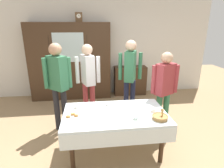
# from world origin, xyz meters

# --- Properties ---
(ground_plane) EXTENTS (12.00, 12.00, 0.00)m
(ground_plane) POSITION_xyz_m (0.00, 0.00, 0.00)
(ground_plane) COLOR #997A56
(ground_plane) RESTS_ON ground
(back_wall) EXTENTS (6.40, 0.10, 2.70)m
(back_wall) POSITION_xyz_m (0.00, 2.65, 1.35)
(back_wall) COLOR silver
(back_wall) RESTS_ON ground
(dining_table) EXTENTS (1.62, 0.96, 0.72)m
(dining_table) POSITION_xyz_m (0.00, -0.23, 0.62)
(dining_table) COLOR #3D2819
(dining_table) RESTS_ON ground
(wall_cabinet) EXTENTS (2.19, 0.46, 2.10)m
(wall_cabinet) POSITION_xyz_m (-0.90, 2.35, 1.05)
(wall_cabinet) COLOR #3D2819
(wall_cabinet) RESTS_ON ground
(mantel_clock) EXTENTS (0.18, 0.11, 0.24)m
(mantel_clock) POSITION_xyz_m (-0.60, 2.35, 2.22)
(mantel_clock) COLOR brown
(mantel_clock) RESTS_ON wall_cabinet
(bookshelf_low) EXTENTS (0.94, 0.35, 0.86)m
(bookshelf_low) POSITION_xyz_m (0.82, 2.41, 0.43)
(bookshelf_low) COLOR #3D2819
(bookshelf_low) RESTS_ON ground
(book_stack) EXTENTS (0.15, 0.21, 0.07)m
(book_stack) POSITION_xyz_m (0.82, 2.41, 0.89)
(book_stack) COLOR #B29333
(book_stack) RESTS_ON bookshelf_low
(tea_cup_mid_right) EXTENTS (0.13, 0.13, 0.06)m
(tea_cup_mid_right) POSITION_xyz_m (0.28, -0.43, 0.75)
(tea_cup_mid_right) COLOR silver
(tea_cup_mid_right) RESTS_ON dining_table
(tea_cup_mid_left) EXTENTS (0.13, 0.13, 0.06)m
(tea_cup_mid_left) POSITION_xyz_m (-0.08, 0.09, 0.75)
(tea_cup_mid_left) COLOR white
(tea_cup_mid_left) RESTS_ON dining_table
(tea_cup_far_right) EXTENTS (0.13, 0.13, 0.06)m
(tea_cup_far_right) POSITION_xyz_m (-0.62, 0.03, 0.75)
(tea_cup_far_right) COLOR white
(tea_cup_far_right) RESTS_ON dining_table
(tea_cup_near_right) EXTENTS (0.13, 0.13, 0.06)m
(tea_cup_near_right) POSITION_xyz_m (0.62, -0.23, 0.75)
(tea_cup_near_right) COLOR white
(tea_cup_near_right) RESTS_ON dining_table
(bread_basket) EXTENTS (0.24, 0.24, 0.16)m
(bread_basket) POSITION_xyz_m (0.63, -0.48, 0.76)
(bread_basket) COLOR #9E7542
(bread_basket) RESTS_ON dining_table
(pastry_plate) EXTENTS (0.28, 0.28, 0.05)m
(pastry_plate) POSITION_xyz_m (-0.66, -0.27, 0.73)
(pastry_plate) COLOR white
(pastry_plate) RESTS_ON dining_table
(spoon_near_left) EXTENTS (0.12, 0.02, 0.01)m
(spoon_near_left) POSITION_xyz_m (-0.45, -0.09, 0.72)
(spoon_near_left) COLOR silver
(spoon_near_left) RESTS_ON dining_table
(spoon_mid_left) EXTENTS (0.12, 0.02, 0.01)m
(spoon_mid_left) POSITION_xyz_m (0.46, -0.36, 0.72)
(spoon_mid_left) COLOR silver
(spoon_mid_left) RESTS_ON dining_table
(person_by_cabinet) EXTENTS (0.52, 0.41, 1.67)m
(person_by_cabinet) POSITION_xyz_m (-0.41, 1.00, 1.02)
(person_by_cabinet) COLOR #933338
(person_by_cabinet) RESTS_ON ground
(person_behind_table_right) EXTENTS (0.52, 0.39, 1.74)m
(person_behind_table_right) POSITION_xyz_m (-0.98, 0.64, 1.07)
(person_behind_table_right) COLOR #232328
(person_behind_table_right) RESTS_ON ground
(person_beside_shelf) EXTENTS (0.52, 0.41, 1.74)m
(person_beside_shelf) POSITION_xyz_m (0.50, 1.03, 1.07)
(person_beside_shelf) COLOR #191E38
(person_beside_shelf) RESTS_ON ground
(person_near_right_end) EXTENTS (0.52, 0.35, 1.59)m
(person_near_right_end) POSITION_xyz_m (1.01, 0.34, 0.96)
(person_near_right_end) COLOR #33704C
(person_near_right_end) RESTS_ON ground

